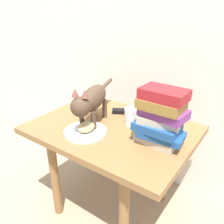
{
  "coord_description": "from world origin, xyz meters",
  "views": [
    {
      "loc": [
        0.59,
        -0.83,
        1.05
      ],
      "look_at": [
        0.0,
        0.0,
        0.59
      ],
      "focal_mm": 37.67,
      "sensor_mm": 36.0,
      "label": 1
    }
  ],
  "objects_px": {
    "plate": "(85,132)",
    "tv_remote": "(126,111)",
    "bread_roll": "(86,127)",
    "book_stack": "(161,117)",
    "cat": "(91,100)",
    "candle_jar": "(131,117)",
    "side_table": "(112,139)"
  },
  "relations": [
    {
      "from": "plate",
      "to": "tv_remote",
      "type": "bearing_deg",
      "value": 83.62
    },
    {
      "from": "bread_roll",
      "to": "book_stack",
      "type": "bearing_deg",
      "value": 22.01
    },
    {
      "from": "cat",
      "to": "candle_jar",
      "type": "distance_m",
      "value": 0.22
    },
    {
      "from": "plate",
      "to": "tv_remote",
      "type": "distance_m",
      "value": 0.3
    },
    {
      "from": "book_stack",
      "to": "candle_jar",
      "type": "bearing_deg",
      "value": 155.59
    },
    {
      "from": "plate",
      "to": "cat",
      "type": "relative_size",
      "value": 0.43
    },
    {
      "from": "cat",
      "to": "side_table",
      "type": "bearing_deg",
      "value": 24.08
    },
    {
      "from": "cat",
      "to": "book_stack",
      "type": "xyz_separation_m",
      "value": [
        0.34,
        0.03,
        -0.01
      ]
    },
    {
      "from": "side_table",
      "to": "candle_jar",
      "type": "height_order",
      "value": "candle_jar"
    },
    {
      "from": "bread_roll",
      "to": "book_stack",
      "type": "xyz_separation_m",
      "value": [
        0.3,
        0.12,
        0.09
      ]
    },
    {
      "from": "book_stack",
      "to": "tv_remote",
      "type": "xyz_separation_m",
      "value": [
        -0.28,
        0.18,
        -0.12
      ]
    },
    {
      "from": "side_table",
      "to": "cat",
      "type": "height_order",
      "value": "cat"
    },
    {
      "from": "cat",
      "to": "plate",
      "type": "bearing_deg",
      "value": -72.17
    },
    {
      "from": "bread_roll",
      "to": "cat",
      "type": "relative_size",
      "value": 0.17
    },
    {
      "from": "side_table",
      "to": "bread_roll",
      "type": "bearing_deg",
      "value": -112.18
    },
    {
      "from": "plate",
      "to": "candle_jar",
      "type": "distance_m",
      "value": 0.24
    },
    {
      "from": "bread_roll",
      "to": "book_stack",
      "type": "relative_size",
      "value": 0.32
    },
    {
      "from": "plate",
      "to": "bread_roll",
      "type": "distance_m",
      "value": 0.04
    },
    {
      "from": "side_table",
      "to": "bread_roll",
      "type": "relative_size",
      "value": 9.67
    },
    {
      "from": "cat",
      "to": "candle_jar",
      "type": "height_order",
      "value": "cat"
    },
    {
      "from": "plate",
      "to": "bread_roll",
      "type": "relative_size",
      "value": 2.49
    },
    {
      "from": "cat",
      "to": "tv_remote",
      "type": "distance_m",
      "value": 0.26
    },
    {
      "from": "bread_roll",
      "to": "cat",
      "type": "distance_m",
      "value": 0.13
    },
    {
      "from": "bread_roll",
      "to": "cat",
      "type": "xyz_separation_m",
      "value": [
        -0.04,
        0.09,
        0.09
      ]
    },
    {
      "from": "book_stack",
      "to": "tv_remote",
      "type": "bearing_deg",
      "value": 146.95
    },
    {
      "from": "bread_roll",
      "to": "candle_jar",
      "type": "distance_m",
      "value": 0.24
    },
    {
      "from": "plate",
      "to": "book_stack",
      "type": "bearing_deg",
      "value": 20.06
    },
    {
      "from": "book_stack",
      "to": "tv_remote",
      "type": "height_order",
      "value": "book_stack"
    },
    {
      "from": "cat",
      "to": "tv_remote",
      "type": "height_order",
      "value": "cat"
    },
    {
      "from": "bread_roll",
      "to": "cat",
      "type": "bearing_deg",
      "value": 113.69
    },
    {
      "from": "cat",
      "to": "candle_jar",
      "type": "relative_size",
      "value": 5.41
    },
    {
      "from": "bread_roll",
      "to": "book_stack",
      "type": "distance_m",
      "value": 0.34
    }
  ]
}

